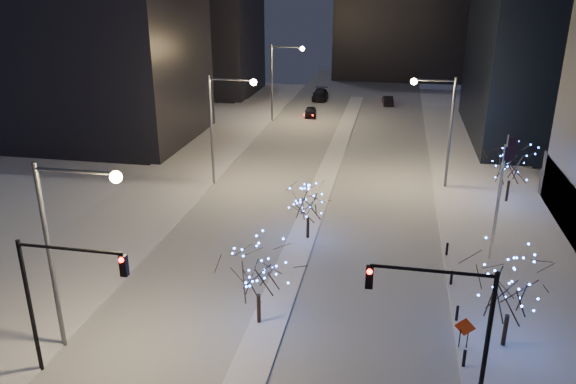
% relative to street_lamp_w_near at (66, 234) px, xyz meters
% --- Properties ---
extents(road, '(20.00, 130.00, 0.02)m').
position_rel_street_lamp_w_near_xyz_m(road, '(8.94, 33.00, -6.49)').
color(road, '#A0A5AE').
rests_on(road, ground).
extents(median, '(2.00, 80.00, 0.15)m').
position_rel_street_lamp_w_near_xyz_m(median, '(8.94, 28.00, -6.42)').
color(median, silver).
rests_on(median, ground).
extents(east_sidewalk, '(10.00, 90.00, 0.15)m').
position_rel_street_lamp_w_near_xyz_m(east_sidewalk, '(23.94, 18.00, -6.42)').
color(east_sidewalk, silver).
rests_on(east_sidewalk, ground).
extents(west_sidewalk, '(8.00, 90.00, 0.15)m').
position_rel_street_lamp_w_near_xyz_m(west_sidewalk, '(-5.06, 18.00, -6.42)').
color(west_sidewalk, silver).
rests_on(west_sidewalk, ground).
extents(filler_west_near, '(22.00, 18.00, 24.00)m').
position_rel_street_lamp_w_near_xyz_m(filler_west_near, '(-19.06, 38.00, 5.50)').
color(filler_west_near, black).
rests_on(filler_west_near, ground).
extents(filler_west_far, '(18.00, 16.00, 16.00)m').
position_rel_street_lamp_w_near_xyz_m(filler_west_far, '(-17.06, 68.00, 1.50)').
color(filler_west_far, black).
rests_on(filler_west_far, ground).
extents(street_lamp_w_near, '(4.40, 0.56, 10.00)m').
position_rel_street_lamp_w_near_xyz_m(street_lamp_w_near, '(0.00, 0.00, 0.00)').
color(street_lamp_w_near, '#595E66').
rests_on(street_lamp_w_near, ground).
extents(street_lamp_w_mid, '(4.40, 0.56, 10.00)m').
position_rel_street_lamp_w_near_xyz_m(street_lamp_w_mid, '(0.00, 25.00, 0.00)').
color(street_lamp_w_mid, '#595E66').
rests_on(street_lamp_w_mid, ground).
extents(street_lamp_w_far, '(4.40, 0.56, 10.00)m').
position_rel_street_lamp_w_near_xyz_m(street_lamp_w_far, '(0.00, 50.00, 0.00)').
color(street_lamp_w_far, '#595E66').
rests_on(street_lamp_w_far, ground).
extents(street_lamp_east, '(3.90, 0.56, 10.00)m').
position_rel_street_lamp_w_near_xyz_m(street_lamp_east, '(19.02, 28.00, -0.05)').
color(street_lamp_east, '#595E66').
rests_on(street_lamp_east, ground).
extents(traffic_signal_west, '(5.26, 0.43, 7.00)m').
position_rel_street_lamp_w_near_xyz_m(traffic_signal_west, '(0.50, -2.00, -1.74)').
color(traffic_signal_west, black).
rests_on(traffic_signal_west, ground).
extents(traffic_signal_east, '(5.26, 0.43, 7.00)m').
position_rel_street_lamp_w_near_xyz_m(traffic_signal_east, '(17.88, -1.00, -1.74)').
color(traffic_signal_east, black).
rests_on(traffic_signal_east, ground).
extents(flagpoles, '(1.35, 2.60, 8.00)m').
position_rel_street_lamp_w_near_xyz_m(flagpoles, '(22.30, 15.25, -1.70)').
color(flagpoles, silver).
rests_on(flagpoles, east_sidewalk).
extents(bollards, '(0.16, 12.16, 0.90)m').
position_rel_street_lamp_w_near_xyz_m(bollards, '(19.14, 8.00, -5.90)').
color(bollards, black).
rests_on(bollards, east_sidewalk).
extents(car_near, '(2.06, 4.08, 1.33)m').
position_rel_street_lamp_w_near_xyz_m(car_near, '(3.59, 53.50, -5.83)').
color(car_near, black).
rests_on(car_near, ground).
extents(car_mid, '(1.91, 4.24, 1.35)m').
position_rel_street_lamp_w_near_xyz_m(car_mid, '(13.82, 63.58, -5.82)').
color(car_mid, black).
rests_on(car_mid, ground).
extents(car_far, '(2.56, 5.71, 1.62)m').
position_rel_street_lamp_w_near_xyz_m(car_far, '(3.28, 65.30, -5.69)').
color(car_far, black).
rests_on(car_far, ground).
extents(holiday_tree_median_near, '(4.38, 4.38, 4.96)m').
position_rel_street_lamp_w_near_xyz_m(holiday_tree_median_near, '(8.44, 3.76, -3.15)').
color(holiday_tree_median_near, black).
rests_on(holiday_tree_median_near, median).
extents(holiday_tree_median_far, '(4.37, 4.37, 4.28)m').
position_rel_street_lamp_w_near_xyz_m(holiday_tree_median_far, '(9.37, 14.96, -3.56)').
color(holiday_tree_median_far, black).
rests_on(holiday_tree_median_far, median).
extents(holiday_tree_plaza_near, '(4.86, 4.86, 5.34)m').
position_rel_street_lamp_w_near_xyz_m(holiday_tree_plaza_near, '(21.31, 4.17, -2.96)').
color(holiday_tree_plaza_near, black).
rests_on(holiday_tree_plaza_near, east_sidewalk).
extents(holiday_tree_plaza_far, '(5.32, 5.32, 5.22)m').
position_rel_street_lamp_w_near_xyz_m(holiday_tree_plaza_far, '(24.82, 25.25, -2.99)').
color(holiday_tree_plaza_far, black).
rests_on(holiday_tree_plaza_far, east_sidewalk).
extents(construction_sign, '(1.07, 0.14, 1.77)m').
position_rel_street_lamp_w_near_xyz_m(construction_sign, '(19.24, 3.53, -5.29)').
color(construction_sign, black).
rests_on(construction_sign, east_sidewalk).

